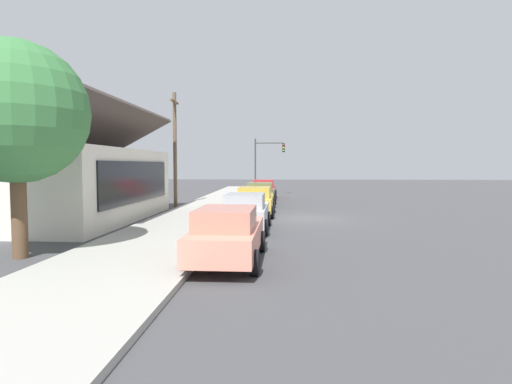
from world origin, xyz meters
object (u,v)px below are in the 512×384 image
traffic_light_main (267,157)px  utility_pole_wooden (175,147)px  fire_hydrant_red (242,195)px  car_silver (246,212)px  car_olive (261,194)px  car_coral (228,234)px  shade_tree (16,113)px  car_cherry (264,189)px  car_mustard (255,201)px

traffic_light_main → utility_pole_wooden: utility_pole_wooden is taller
traffic_light_main → fire_hydrant_red: traffic_light_main is taller
car_silver → car_olive: bearing=0.0°
car_olive → car_coral: bearing=-179.9°
shade_tree → car_cherry: bearing=-15.8°
car_cherry → fire_hydrant_red: car_cherry is taller
car_coral → car_mustard: bearing=0.2°
car_silver → car_olive: size_ratio=1.00×
car_olive → traffic_light_main: size_ratio=0.88×
car_coral → car_silver: size_ratio=1.05×
utility_pole_wooden → shade_tree: bearing=177.2°
car_cherry → traffic_light_main: 5.41m
shade_tree → fire_hydrant_red: shade_tree is taller
car_coral → shade_tree: (0.22, 6.23, 3.47)m
traffic_light_main → fire_hydrant_red: 7.48m
car_mustard → car_cherry: same height
traffic_light_main → car_coral: bearing=179.6°
car_coral → car_silver: (5.89, -0.03, -0.00)m
car_mustard → traffic_light_main: size_ratio=0.88×
utility_pole_wooden → car_olive: bearing=-78.6°
shade_tree → car_mustard: bearing=-29.8°
car_cherry → shade_tree: (-22.43, 6.33, 3.46)m
car_coral → traffic_light_main: bearing=0.3°
car_silver → car_olive: 11.10m
shade_tree → car_coral: bearing=-92.0°
car_olive → utility_pole_wooden: bearing=101.9°
shade_tree → traffic_light_main: 27.90m
car_cherry → shade_tree: bearing=164.4°
car_mustard → car_olive: bearing=0.0°
fire_hydrant_red → car_silver: bearing=-174.2°
car_olive → car_cherry: bearing=0.6°
car_coral → utility_pole_wooden: 17.06m
car_coral → car_cherry: 22.65m
car_cherry → utility_pole_wooden: size_ratio=0.63×
shade_tree → utility_pole_wooden: utility_pole_wooden is taller
car_coral → fire_hydrant_red: 20.76m
car_coral → fire_hydrant_red: size_ratio=6.79×
car_cherry → fire_hydrant_red: 2.52m
car_mustard → car_cherry: 11.41m
car_mustard → car_olive: 5.74m
car_olive → fire_hydrant_red: (3.72, 1.59, -0.32)m
traffic_light_main → car_olive: bearing=179.6°
car_silver → car_mustard: size_ratio=1.01×
car_mustard → fire_hydrant_red: size_ratio=6.43×
car_mustard → shade_tree: 13.17m
car_olive → fire_hydrant_red: bearing=23.6°
utility_pole_wooden → car_coral: bearing=-161.0°
car_silver → car_cherry: same height
car_silver → car_mustard: bearing=-0.2°
utility_pole_wooden → fire_hydrant_red: utility_pole_wooden is taller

